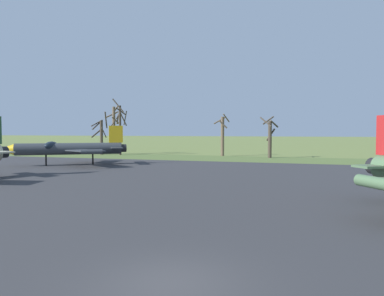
{
  "coord_description": "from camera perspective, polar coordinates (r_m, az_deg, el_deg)",
  "views": [
    {
      "loc": [
        3.77,
        -9.52,
        4.35
      ],
      "look_at": [
        -5.43,
        19.05,
        2.98
      ],
      "focal_mm": 34.59,
      "sensor_mm": 36.0,
      "label": 1
    }
  ],
  "objects": [
    {
      "name": "jet_fighter_rear_center",
      "position": [
        49.18,
        -18.5,
        -0.07
      ],
      "size": [
        13.85,
        12.3,
        5.06
      ],
      "color": "#33383D",
      "rests_on": "ground"
    },
    {
      "name": "ground_plane",
      "position": [
        11.13,
        -3.7,
        -20.39
      ],
      "size": [
        600.0,
        600.0,
        0.0
      ],
      "primitive_type": "plane",
      "color": "olive"
    },
    {
      "name": "bare_tree_center",
      "position": [
        67.58,
        -11.01,
        3.26
      ],
      "size": [
        2.81,
        2.82,
        10.1
      ],
      "color": "#42382D",
      "rests_on": "ground"
    },
    {
      "name": "bare_tree_right_of_center",
      "position": [
        64.22,
        4.72,
        2.08
      ],
      "size": [
        2.84,
        2.83,
        7.34
      ],
      "color": "brown",
      "rests_on": "ground"
    },
    {
      "name": "grass_verge_strip",
      "position": [
        57.02,
        14.01,
        -1.8
      ],
      "size": [
        157.05,
        12.0,
        0.06
      ],
      "primitive_type": "cube",
      "color": "#566A34",
      "rests_on": "ground"
    },
    {
      "name": "bare_tree_far_right",
      "position": [
        60.63,
        11.92,
        1.72
      ],
      "size": [
        2.94,
        2.91,
        6.82
      ],
      "color": "#42382D",
      "rests_on": "ground"
    },
    {
      "name": "asphalt_apron",
      "position": [
        25.63,
        9.19,
        -7.13
      ],
      "size": [
        97.05,
        51.51,
        0.05
      ],
      "primitive_type": "cube",
      "color": "#333335",
      "rests_on": "ground"
    },
    {
      "name": "bare_tree_far_left",
      "position": [
        69.59,
        -13.85,
        2.03
      ],
      "size": [
        2.97,
        2.76,
        7.89
      ],
      "color": "#42382D",
      "rests_on": "ground"
    },
    {
      "name": "bare_tree_left_of_center",
      "position": [
        71.66,
        -11.91,
        3.1
      ],
      "size": [
        3.35,
        3.33,
        9.32
      ],
      "color": "brown",
      "rests_on": "ground"
    }
  ]
}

